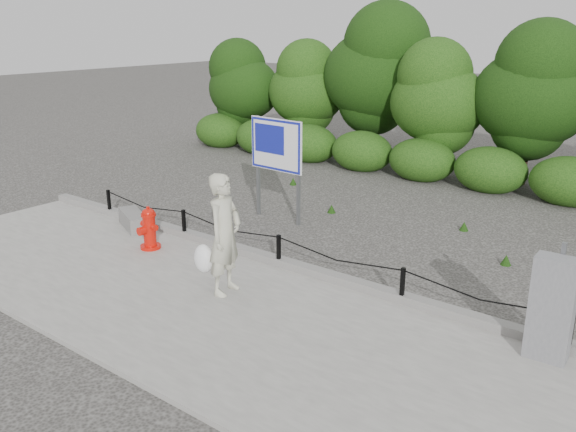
# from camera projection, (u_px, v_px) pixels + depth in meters

# --- Properties ---
(ground) EXTENTS (90.00, 90.00, 0.00)m
(ground) POSITION_uv_depth(u_px,v_px,m) (279.00, 270.00, 11.16)
(ground) COLOR #2D2B28
(ground) RESTS_ON ground
(sidewalk) EXTENTS (14.00, 4.00, 0.08)m
(sidewalk) POSITION_uv_depth(u_px,v_px,m) (200.00, 306.00, 9.65)
(sidewalk) COLOR gray
(sidewalk) RESTS_ON ground
(curb) EXTENTS (14.00, 0.22, 0.14)m
(curb) POSITION_uv_depth(u_px,v_px,m) (280.00, 261.00, 11.16)
(curb) COLOR slate
(curb) RESTS_ON sidewalk
(chain_barrier) EXTENTS (10.06, 0.06, 0.60)m
(chain_barrier) POSITION_uv_depth(u_px,v_px,m) (279.00, 247.00, 11.02)
(chain_barrier) COLOR black
(chain_barrier) RESTS_ON sidewalk
(treeline) EXTENTS (20.31, 3.85, 4.86)m
(treeline) POSITION_uv_depth(u_px,v_px,m) (514.00, 89.00, 16.53)
(treeline) COLOR black
(treeline) RESTS_ON ground
(fire_hydrant) EXTENTS (0.46, 0.47, 0.86)m
(fire_hydrant) POSITION_uv_depth(u_px,v_px,m) (149.00, 229.00, 11.88)
(fire_hydrant) COLOR red
(fire_hydrant) RESTS_ON sidewalk
(pedestrian) EXTENTS (0.84, 0.81, 2.01)m
(pedestrian) POSITION_uv_depth(u_px,v_px,m) (223.00, 236.00, 9.79)
(pedestrian) COLOR #BCBAA1
(pedestrian) RESTS_ON sidewalk
(concrete_block) EXTENTS (1.15, 0.80, 0.35)m
(concrete_block) POSITION_uv_depth(u_px,v_px,m) (133.00, 220.00, 13.14)
(concrete_block) COLOR slate
(concrete_block) RESTS_ON sidewalk
(utility_cabinet) EXTENTS (0.56, 0.40, 1.57)m
(utility_cabinet) POSITION_uv_depth(u_px,v_px,m) (552.00, 309.00, 7.89)
(utility_cabinet) COLOR gray
(utility_cabinet) RESTS_ON sidewalk
(advertising_sign) EXTENTS (1.45, 0.19, 2.32)m
(advertising_sign) POSITION_uv_depth(u_px,v_px,m) (276.00, 149.00, 13.49)
(advertising_sign) COLOR slate
(advertising_sign) RESTS_ON ground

